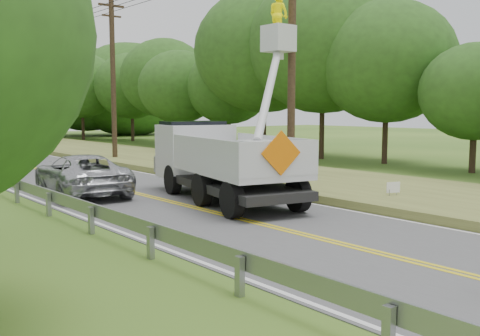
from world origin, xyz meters
TOP-DOWN VIEW (x-y plane):
  - ground at (0.00, 0.00)m, footprint 140.00×140.00m
  - road at (0.00, 14.00)m, footprint 7.20×96.00m
  - guardrail at (-4.02, 14.91)m, footprint 0.18×48.00m
  - utility_poles at (5.00, 17.02)m, footprint 1.60×43.30m
  - tall_grass_verge at (7.10, 14.00)m, footprint 7.00×96.00m
  - treeline_right at (15.80, 24.01)m, footprint 11.58×54.64m
  - bucket_truck at (2.01, 9.78)m, footprint 5.27×8.11m
  - suv_silver at (-1.73, 13.18)m, footprint 3.17×5.69m
  - yard_sign at (5.60, 4.72)m, footprint 0.49×0.21m

SIDE VIEW (x-z plane):
  - ground at x=0.00m, z-range 0.00..0.00m
  - road at x=0.00m, z-range 0.00..0.02m
  - tall_grass_verge at x=7.10m, z-range 0.00..0.30m
  - yard_sign at x=5.60m, z-range 0.16..0.91m
  - guardrail at x=-4.02m, z-range 0.17..0.94m
  - suv_silver at x=-1.73m, z-range 0.02..1.52m
  - bucket_truck at x=2.01m, z-range -2.05..5.38m
  - utility_poles at x=5.00m, z-range 0.27..10.27m
  - treeline_right at x=15.80m, z-range 0.38..11.90m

